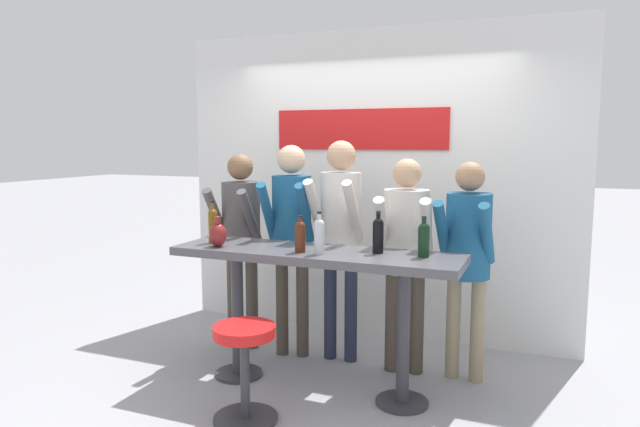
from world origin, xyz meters
TOP-DOWN VIEW (x-y plane):
  - ground_plane at (0.00, 0.00)m, footprint 40.00×40.00m
  - back_wall at (-0.00, 1.35)m, footprint 3.65×0.12m
  - tasting_table at (-0.00, 0.00)m, footprint 2.05×0.56m
  - bar_stool at (-0.24, -0.60)m, footprint 0.42×0.42m
  - person_far_left at (-0.91, 0.54)m, footprint 0.41×0.53m
  - person_left at (-0.43, 0.53)m, footprint 0.43×0.56m
  - person_center_left at (-0.03, 0.58)m, footprint 0.39×0.53m
  - person_center at (0.51, 0.54)m, footprint 0.45×0.55m
  - person_center_right at (0.96, 0.57)m, footprint 0.41×0.52m
  - wine_bottle_0 at (-0.07, -0.10)m, footprint 0.07×0.07m
  - wine_bottle_1 at (0.07, -0.11)m, footprint 0.07×0.07m
  - wine_bottle_2 at (-0.83, -0.02)m, footprint 0.07×0.07m
  - wine_bottle_3 at (0.75, 0.06)m, footprint 0.08×0.08m
  - wine_bottle_4 at (0.43, 0.07)m, footprint 0.07×0.07m
  - decorative_vase at (-0.71, -0.14)m, footprint 0.13×0.13m

SIDE VIEW (x-z plane):
  - ground_plane at x=0.00m, z-range 0.00..0.00m
  - bar_stool at x=-0.24m, z-range 0.10..0.73m
  - tasting_table at x=0.00m, z-range 0.33..1.35m
  - person_center_right at x=0.96m, z-range 0.20..1.83m
  - person_center at x=0.51m, z-range 0.20..1.85m
  - person_far_left at x=-0.91m, z-range 0.21..1.88m
  - person_left at x=-0.43m, z-range 0.23..1.97m
  - decorative_vase at x=-0.71m, z-range 0.99..1.21m
  - person_center_left at x=-0.03m, z-range 0.23..2.01m
  - wine_bottle_0 at x=-0.07m, z-range 1.01..1.26m
  - wine_bottle_3 at x=0.75m, z-range 1.01..1.28m
  - wine_bottle_1 at x=0.07m, z-range 1.00..1.30m
  - wine_bottle_4 at x=0.43m, z-range 1.01..1.30m
  - wine_bottle_2 at x=-0.83m, z-range 1.00..1.32m
  - back_wall at x=0.00m, z-range 0.01..2.77m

